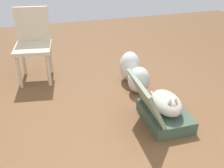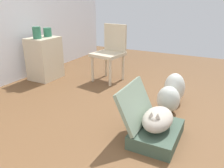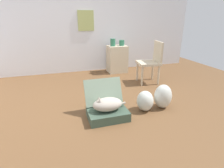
# 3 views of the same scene
# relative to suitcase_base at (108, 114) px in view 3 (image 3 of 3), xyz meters

# --- Properties ---
(ground_plane) EXTENTS (7.68, 7.68, 0.00)m
(ground_plane) POSITION_rel_suitcase_base_xyz_m (0.03, 0.45, -0.07)
(ground_plane) COLOR brown
(ground_plane) RESTS_ON ground
(wall_back) EXTENTS (6.40, 0.15, 2.60)m
(wall_back) POSITION_rel_suitcase_base_xyz_m (0.03, 2.71, 1.23)
(wall_back) COLOR silver
(wall_back) RESTS_ON ground
(suitcase_base) EXTENTS (0.59, 0.43, 0.14)m
(suitcase_base) POSITION_rel_suitcase_base_xyz_m (0.00, 0.00, 0.00)
(suitcase_base) COLOR #384C3D
(suitcase_base) RESTS_ON ground
(suitcase_lid) EXTENTS (0.59, 0.22, 0.40)m
(suitcase_lid) POSITION_rel_suitcase_base_xyz_m (0.00, 0.23, 0.27)
(suitcase_lid) COLOR gray
(suitcase_lid) RESTS_ON suitcase_base
(cat) EXTENTS (0.52, 0.28, 0.22)m
(cat) POSITION_rel_suitcase_base_xyz_m (-0.01, 0.00, 0.17)
(cat) COLOR #B2A899
(cat) RESTS_ON suitcase_base
(plastic_bag_white) EXTENTS (0.27, 0.28, 0.34)m
(plastic_bag_white) POSITION_rel_suitcase_base_xyz_m (0.64, 0.06, 0.10)
(plastic_bag_white) COLOR silver
(plastic_bag_white) RESTS_ON ground
(plastic_bag_clear) EXTENTS (0.29, 0.27, 0.40)m
(plastic_bag_clear) POSITION_rel_suitcase_base_xyz_m (0.97, 0.06, 0.13)
(plastic_bag_clear) COLOR silver
(plastic_bag_clear) RESTS_ON ground
(side_table) EXTENTS (0.50, 0.41, 0.72)m
(side_table) POSITION_rel_suitcase_base_xyz_m (0.93, 2.30, 0.29)
(side_table) COLOR beige
(side_table) RESTS_ON ground
(vase_tall) EXTENTS (0.13, 0.13, 0.19)m
(vase_tall) POSITION_rel_suitcase_base_xyz_m (0.80, 2.29, 0.75)
(vase_tall) COLOR #2D7051
(vase_tall) RESTS_ON side_table
(vase_short) EXTENTS (0.14, 0.14, 0.15)m
(vase_short) POSITION_rel_suitcase_base_xyz_m (1.06, 2.30, 0.72)
(vase_short) COLOR #2D7051
(vase_short) RESTS_ON side_table
(chair) EXTENTS (0.53, 0.52, 0.94)m
(chair) POSITION_rel_suitcase_base_xyz_m (1.40, 1.26, 0.44)
(chair) COLOR beige
(chair) RESTS_ON ground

